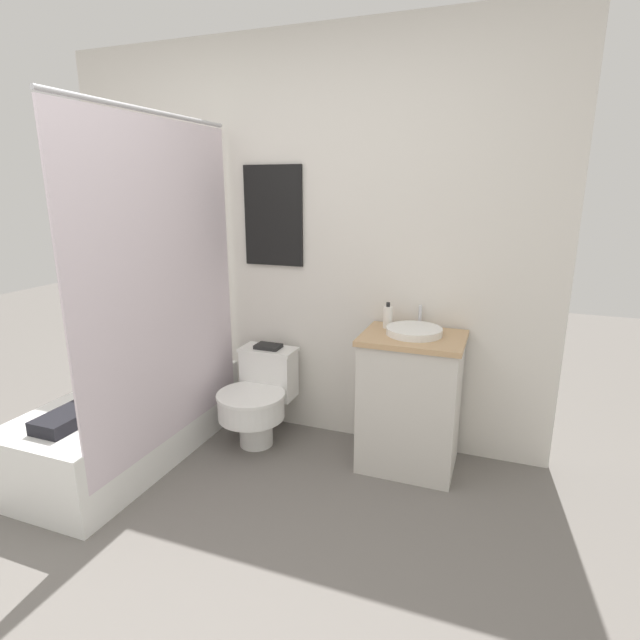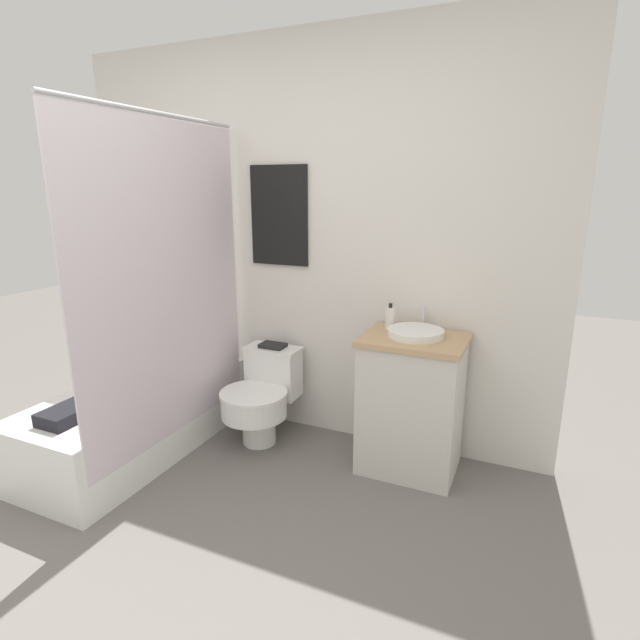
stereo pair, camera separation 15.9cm
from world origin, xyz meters
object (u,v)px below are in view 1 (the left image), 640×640
Objects in this scene: toilet at (259,397)px; soap_bottle at (388,317)px; sink at (414,331)px; book_on_tank at (268,346)px.

toilet is 0.98m from soap_bottle.
sink is (0.96, 0.08, 0.51)m from toilet.
toilet is 0.33m from book_on_tank.
book_on_tank is at bearing 175.40° from sink.
soap_bottle reaches higher than book_on_tank.
sink is 0.20m from soap_bottle.
sink is at bearing -25.70° from soap_bottle.
soap_bottle is at bearing 0.44° from book_on_tank.
soap_bottle reaches higher than toilet.
toilet is 3.85× the size of soap_bottle.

